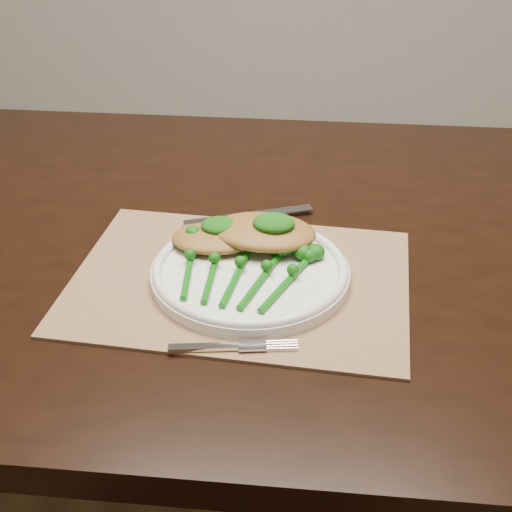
# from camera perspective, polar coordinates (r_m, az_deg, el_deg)

# --- Properties ---
(dining_table) EXTENTS (1.61, 0.91, 0.75)m
(dining_table) POSITION_cam_1_polar(r_m,az_deg,el_deg) (1.25, 0.65, -13.12)
(dining_table) COLOR black
(dining_table) RESTS_ON ground
(placemat) EXTENTS (0.45, 0.35, 0.00)m
(placemat) POSITION_cam_1_polar(r_m,az_deg,el_deg) (0.92, -1.30, -1.96)
(placemat) COLOR #896646
(placemat) RESTS_ON dining_table
(dinner_plate) EXTENTS (0.25, 0.25, 0.02)m
(dinner_plate) POSITION_cam_1_polar(r_m,az_deg,el_deg) (0.91, -0.47, -1.22)
(dinner_plate) COLOR white
(dinner_plate) RESTS_ON placemat
(knife) EXTENTS (0.19, 0.08, 0.01)m
(knife) POSITION_cam_1_polar(r_m,az_deg,el_deg) (1.05, -1.59, 3.10)
(knife) COLOR silver
(knife) RESTS_ON placemat
(fork) EXTENTS (0.15, 0.03, 0.00)m
(fork) POSITION_cam_1_polar(r_m,az_deg,el_deg) (0.80, -1.15, -7.21)
(fork) COLOR silver
(fork) RESTS_ON placemat
(chicken_fillet_left) EXTENTS (0.13, 0.09, 0.02)m
(chicken_fillet_left) POSITION_cam_1_polar(r_m,az_deg,el_deg) (0.95, -3.26, 1.46)
(chicken_fillet_left) COLOR olive
(chicken_fillet_left) RESTS_ON dinner_plate
(chicken_fillet_right) EXTENTS (0.15, 0.11, 0.03)m
(chicken_fillet_right) POSITION_cam_1_polar(r_m,az_deg,el_deg) (0.95, 0.59, 1.96)
(chicken_fillet_right) COLOR olive
(chicken_fillet_right) RESTS_ON dinner_plate
(pesto_dollop_left) EXTENTS (0.05, 0.04, 0.02)m
(pesto_dollop_left) POSITION_cam_1_polar(r_m,az_deg,el_deg) (0.95, -2.96, 2.44)
(pesto_dollop_left) COLOR #0C4009
(pesto_dollop_left) RESTS_ON chicken_fillet_left
(pesto_dollop_right) EXTENTS (0.06, 0.05, 0.02)m
(pesto_dollop_right) POSITION_cam_1_polar(r_m,az_deg,el_deg) (0.94, 1.43, 2.65)
(pesto_dollop_right) COLOR #0C4009
(pesto_dollop_right) RESTS_ON chicken_fillet_right
(broccolini_bundle) EXTENTS (0.17, 0.19, 0.04)m
(broccolini_bundle) POSITION_cam_1_polar(r_m,az_deg,el_deg) (0.89, -1.58, -1.61)
(broccolini_bundle) COLOR #0C590B
(broccolini_bundle) RESTS_ON dinner_plate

